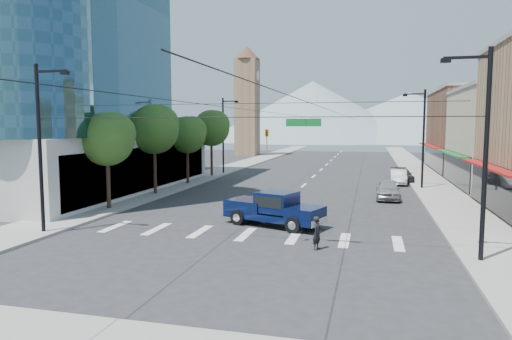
{
  "coord_description": "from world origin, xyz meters",
  "views": [
    {
      "loc": [
        6.14,
        -21.57,
        5.85
      ],
      "look_at": [
        -0.83,
        6.24,
        3.0
      ],
      "focal_mm": 32.0,
      "sensor_mm": 36.0,
      "label": 1
    }
  ],
  "objects_px": {
    "parked_car_mid": "(399,177)",
    "parked_car_far": "(402,175)",
    "pickup_truck": "(273,208)",
    "parked_car_near": "(388,189)",
    "pedestrian": "(317,233)"
  },
  "relations": [
    {
      "from": "parked_car_mid",
      "to": "parked_car_far",
      "type": "bearing_deg",
      "value": 79.91
    },
    {
      "from": "pickup_truck",
      "to": "parked_car_mid",
      "type": "bearing_deg",
      "value": 88.67
    },
    {
      "from": "pickup_truck",
      "to": "parked_car_near",
      "type": "xyz_separation_m",
      "value": [
        6.82,
        11.44,
        -0.27
      ]
    },
    {
      "from": "pedestrian",
      "to": "parked_car_far",
      "type": "xyz_separation_m",
      "value": [
        5.57,
        27.91,
        -0.11
      ]
    },
    {
      "from": "pickup_truck",
      "to": "parked_car_far",
      "type": "height_order",
      "value": "pickup_truck"
    },
    {
      "from": "pedestrian",
      "to": "pickup_truck",
      "type": "bearing_deg",
      "value": 50.93
    },
    {
      "from": "pickup_truck",
      "to": "parked_car_near",
      "type": "distance_m",
      "value": 13.32
    },
    {
      "from": "parked_car_near",
      "to": "parked_car_mid",
      "type": "distance_m",
      "value": 9.89
    },
    {
      "from": "parked_car_far",
      "to": "pickup_truck",
      "type": "bearing_deg",
      "value": -116.11
    },
    {
      "from": "parked_car_far",
      "to": "parked_car_near",
      "type": "bearing_deg",
      "value": -104.45
    },
    {
      "from": "parked_car_far",
      "to": "parked_car_mid",
      "type": "bearing_deg",
      "value": -107.78
    },
    {
      "from": "pedestrian",
      "to": "parked_car_mid",
      "type": "relative_size",
      "value": 0.36
    },
    {
      "from": "parked_car_near",
      "to": "parked_car_far",
      "type": "relative_size",
      "value": 0.97
    },
    {
      "from": "pickup_truck",
      "to": "parked_car_mid",
      "type": "xyz_separation_m",
      "value": [
        8.17,
        21.24,
        -0.33
      ]
    },
    {
      "from": "pickup_truck",
      "to": "parked_car_mid",
      "type": "relative_size",
      "value": 1.44
    }
  ]
}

